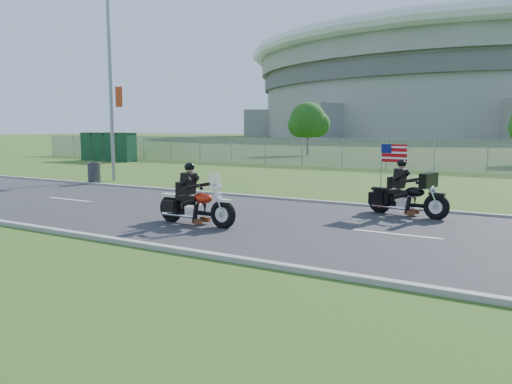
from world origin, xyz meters
The scene contains 15 objects.
ground centered at (0.00, 0.00, 0.00)m, with size 420.00×420.00×0.00m, color #374D18.
road centered at (0.00, 0.00, 0.02)m, with size 120.00×8.00×0.04m, color #28282B.
curb_north centered at (0.00, 4.05, 0.05)m, with size 120.00×0.18×0.12m, color #9E9B93.
curb_south centered at (0.00, -4.05, 0.05)m, with size 120.00×0.18×0.12m, color #9E9B93.
fence centered at (-5.00, 20.00, 1.00)m, with size 60.00×0.03×2.00m, color gray.
stadium centered at (-20.00, 170.00, 15.58)m, with size 140.40×140.40×29.20m.
streetlight centered at (-11.98, 6.22, 5.64)m, with size 0.90×2.46×10.00m.
porta_toilet_a centered at (-22.00, 17.00, 1.15)m, with size 1.10×1.10×2.30m, color #143F24.
porta_toilet_b centered at (-23.40, 17.00, 1.15)m, with size 1.10×1.10×2.30m, color #143F24.
porta_toilet_c centered at (-24.80, 17.00, 1.15)m, with size 1.10×1.10×2.30m, color #143F24.
porta_toilet_d centered at (-26.20, 17.00, 1.15)m, with size 1.10×1.10×2.30m, color #143F24.
tree_fence_mid centered at (-13.95, 34.04, 3.30)m, with size 3.96×3.69×5.30m.
motorcycle_lead centered at (-1.09, -1.47, 0.55)m, with size 2.58×0.64×1.74m.
motorcycle_follow centered at (3.54, 2.85, 0.59)m, with size 2.55×1.05×2.15m.
trash_can centered at (-11.52, 4.31, 0.50)m, with size 0.58×0.58×1.01m, color #36363A.
Camera 1 is at (7.13, -12.17, 2.63)m, focal length 35.00 mm.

